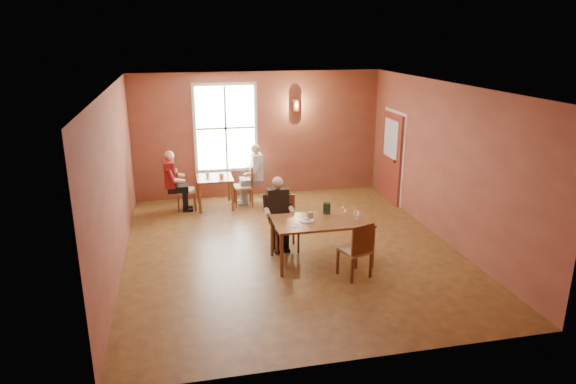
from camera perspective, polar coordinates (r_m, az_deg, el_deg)
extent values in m
cube|color=brown|center=(9.66, 0.26, -6.30)|extent=(6.00, 7.00, 0.01)
cube|color=brown|center=(12.51, -3.26, 6.39)|extent=(6.00, 0.04, 3.00)
cube|color=brown|center=(5.98, 7.68, -6.24)|extent=(6.00, 0.04, 3.00)
cube|color=brown|center=(9.01, -18.69, 1.14)|extent=(0.04, 7.00, 3.00)
cube|color=brown|center=(10.22, 16.93, 3.16)|extent=(0.04, 7.00, 3.00)
cube|color=white|center=(8.89, 0.28, 11.70)|extent=(6.00, 7.00, 0.04)
cube|color=white|center=(12.33, -6.94, 7.07)|extent=(1.36, 0.10, 1.96)
cube|color=maroon|center=(12.30, 11.38, 3.73)|extent=(0.12, 1.04, 2.10)
cylinder|color=brown|center=(12.47, 0.90, 9.64)|extent=(0.16, 0.16, 0.28)
cylinder|color=white|center=(8.81, 2.12, -3.11)|extent=(0.28, 0.28, 0.03)
cube|color=tan|center=(8.90, 2.46, -2.67)|extent=(0.11, 0.10, 0.11)
cube|color=#1D3521|center=(9.13, 4.33, -1.82)|extent=(0.14, 0.10, 0.21)
cube|color=silver|center=(8.60, 3.70, -3.77)|extent=(0.20, 0.07, 0.00)
cube|color=white|center=(8.59, 1.03, -3.76)|extent=(0.24, 0.24, 0.01)
imported|color=white|center=(11.72, -7.41, 1.80)|extent=(0.14, 0.14, 0.10)
imported|color=white|center=(11.87, -8.93, 1.92)|extent=(0.11, 0.11, 0.09)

